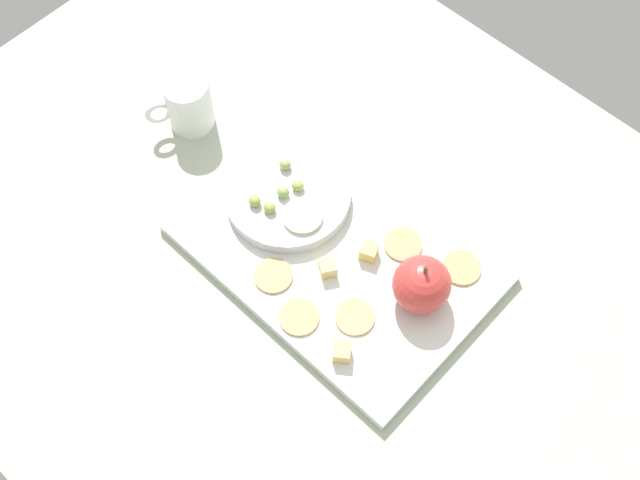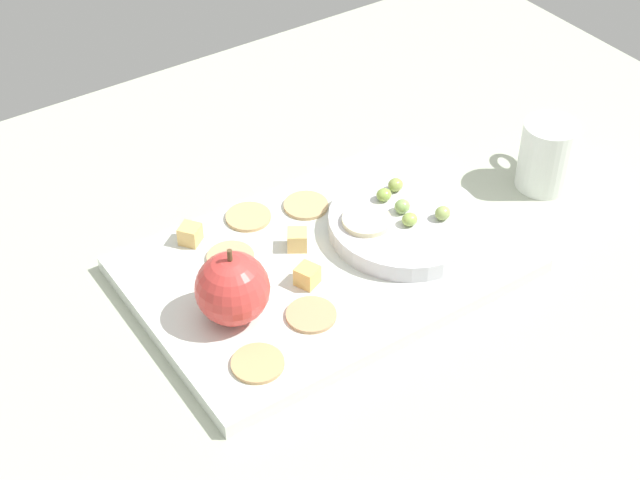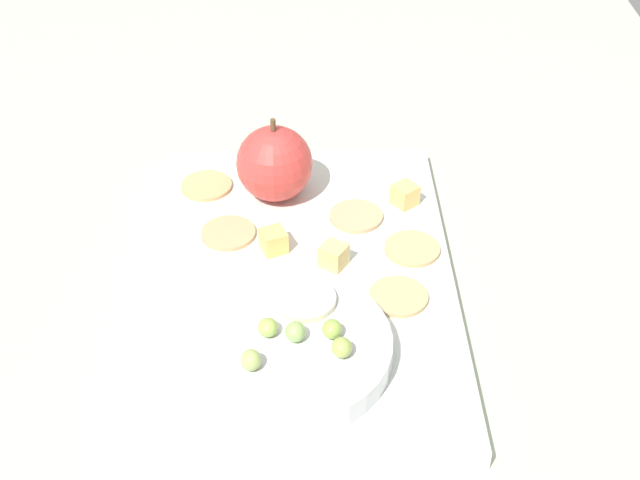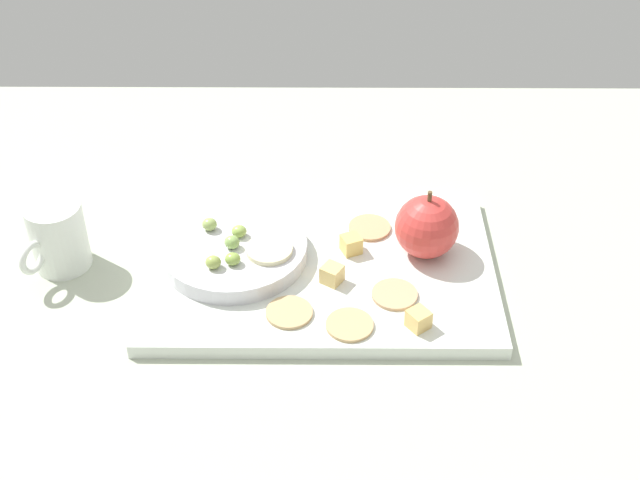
# 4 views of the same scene
# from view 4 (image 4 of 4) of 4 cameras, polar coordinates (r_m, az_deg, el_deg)

# --- Properties ---
(table) EXTENTS (1.34, 0.92, 0.03)m
(table) POSITION_cam_4_polar(r_m,az_deg,el_deg) (1.01, 2.71, -3.47)
(table) COLOR #AEB7A0
(table) RESTS_ON ground
(platter) EXTENTS (0.40, 0.27, 0.02)m
(platter) POSITION_cam_4_polar(r_m,az_deg,el_deg) (1.00, 0.01, -1.87)
(platter) COLOR silver
(platter) RESTS_ON table
(serving_dish) EXTENTS (0.17, 0.17, 0.02)m
(serving_dish) POSITION_cam_4_polar(r_m,az_deg,el_deg) (1.01, -5.67, -0.64)
(serving_dish) COLOR silver
(serving_dish) RESTS_ON platter
(apple_whole) EXTENTS (0.07, 0.07, 0.07)m
(apple_whole) POSITION_cam_4_polar(r_m,az_deg,el_deg) (1.00, 7.02, 0.86)
(apple_whole) COLOR #D03C37
(apple_whole) RESTS_ON platter
(apple_stem) EXTENTS (0.01, 0.01, 0.01)m
(apple_stem) POSITION_cam_4_polar(r_m,az_deg,el_deg) (0.97, 7.21, 2.86)
(apple_stem) COLOR brown
(apple_stem) RESTS_ON apple_whole
(cheese_cube_0) EXTENTS (0.03, 0.03, 0.02)m
(cheese_cube_0) POSITION_cam_4_polar(r_m,az_deg,el_deg) (0.92, 6.48, -5.19)
(cheese_cube_0) COLOR #F1C46D
(cheese_cube_0) RESTS_ON platter
(cheese_cube_1) EXTENTS (0.03, 0.03, 0.02)m
(cheese_cube_1) POSITION_cam_4_polar(r_m,az_deg,el_deg) (0.97, 0.80, -2.25)
(cheese_cube_1) COLOR #EAC773
(cheese_cube_1) RESTS_ON platter
(cheese_cube_2) EXTENTS (0.03, 0.03, 0.02)m
(cheese_cube_2) POSITION_cam_4_polar(r_m,az_deg,el_deg) (1.01, 2.06, -0.27)
(cheese_cube_2) COLOR #EBC766
(cheese_cube_2) RESTS_ON platter
(cracker_0) EXTENTS (0.05, 0.05, 0.00)m
(cracker_0) POSITION_cam_4_polar(r_m,az_deg,el_deg) (0.96, 4.92, -3.58)
(cracker_0) COLOR tan
(cracker_0) RESTS_ON platter
(cracker_1) EXTENTS (0.05, 0.05, 0.00)m
(cracker_1) POSITION_cam_4_polar(r_m,az_deg,el_deg) (1.05, 3.27, 0.81)
(cracker_1) COLOR tan
(cracker_1) RESTS_ON platter
(cracker_2) EXTENTS (0.05, 0.05, 0.00)m
(cracker_2) POSITION_cam_4_polar(r_m,az_deg,el_deg) (0.92, 1.96, -5.59)
(cracker_2) COLOR tan
(cracker_2) RESTS_ON platter
(cracker_3) EXTENTS (0.05, 0.05, 0.00)m
(cracker_3) POSITION_cam_4_polar(r_m,az_deg,el_deg) (1.08, 7.34, 1.63)
(cracker_3) COLOR tan
(cracker_3) RESTS_ON platter
(cracker_4) EXTENTS (0.05, 0.05, 0.00)m
(cracker_4) POSITION_cam_4_polar(r_m,az_deg,el_deg) (0.93, -2.03, -4.78)
(cracker_4) COLOR tan
(cracker_4) RESTS_ON platter
(grape_0) EXTENTS (0.02, 0.02, 0.02)m
(grape_0) POSITION_cam_4_polar(r_m,az_deg,el_deg) (1.02, -7.26, 1.02)
(grape_0) COLOR #9DB660
(grape_0) RESTS_ON serving_dish
(grape_1) EXTENTS (0.02, 0.02, 0.01)m
(grape_1) POSITION_cam_4_polar(r_m,az_deg,el_deg) (0.97, -5.75, -1.24)
(grape_1) COLOR #92B44C
(grape_1) RESTS_ON serving_dish
(grape_2) EXTENTS (0.02, 0.02, 0.02)m
(grape_2) POSITION_cam_4_polar(r_m,az_deg,el_deg) (0.99, -5.80, -0.14)
(grape_2) COLOR #91B761
(grape_2) RESTS_ON serving_dish
(grape_3) EXTENTS (0.02, 0.02, 0.02)m
(grape_3) POSITION_cam_4_polar(r_m,az_deg,el_deg) (0.96, -7.02, -1.46)
(grape_3) COLOR #99AE51
(grape_3) RESTS_ON serving_dish
(grape_4) EXTENTS (0.02, 0.02, 0.01)m
(grape_4) POSITION_cam_4_polar(r_m,az_deg,el_deg) (1.00, -5.33, 0.58)
(grape_4) COLOR #9AB854
(grape_4) RESTS_ON serving_dish
(apple_slice_0) EXTENTS (0.05, 0.05, 0.01)m
(apple_slice_0) POSITION_cam_4_polar(r_m,az_deg,el_deg) (0.98, -3.35, -0.63)
(apple_slice_0) COLOR beige
(apple_slice_0) RESTS_ON serving_dish
(cup) EXTENTS (0.06, 0.09, 0.08)m
(cup) POSITION_cam_4_polar(r_m,az_deg,el_deg) (1.04, -16.85, 0.22)
(cup) COLOR white
(cup) RESTS_ON table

